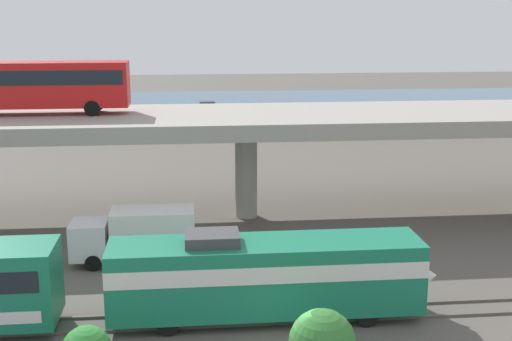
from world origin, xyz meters
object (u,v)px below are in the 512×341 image
service_truck_west (137,234)px  parked_car_0 (47,114)px  parked_car_2 (17,110)px  parked_car_4 (206,108)px  train_locomotive (281,272)px  parked_car_1 (271,111)px  transit_bus_on_overpass (35,83)px  parked_car_3 (109,108)px

service_truck_west → parked_car_0: parked_car_0 is taller
parked_car_2 → parked_car_4: 22.03m
train_locomotive → parked_car_1: (5.54, 49.08, 0.30)m
transit_bus_on_overpass → parked_car_2: size_ratio=2.94×
service_truck_west → parked_car_4: (5.11, 44.94, 0.85)m
parked_car_1 → service_truck_west: bearing=73.1°
transit_bus_on_overpass → parked_car_4: (11.98, 35.97, -6.72)m
train_locomotive → parked_car_1: train_locomotive is taller
train_locomotive → parked_car_4: size_ratio=3.59×
transit_bus_on_overpass → parked_car_2: (-10.06, 36.13, -6.72)m
transit_bus_on_overpass → parked_car_4: 38.50m
train_locomotive → parked_car_3: bearing=104.1°
transit_bus_on_overpass → parked_car_3: (0.37, 36.93, -6.72)m
transit_bus_on_overpass → parked_car_2: transit_bus_on_overpass is taller
service_truck_west → train_locomotive: bearing=131.8°
service_truck_west → parked_car_4: size_ratio=1.62×
transit_bus_on_overpass → parked_car_2: bearing=105.6°
train_locomotive → service_truck_west: 10.53m
parked_car_1 → parked_car_3: bearing=-13.8°
transit_bus_on_overpass → train_locomotive: bearing=-50.5°
transit_bus_on_overpass → parked_car_3: transit_bus_on_overpass is taller
transit_bus_on_overpass → parked_car_4: bearing=71.6°
parked_car_2 → parked_car_1: bearing=172.5°
transit_bus_on_overpass → parked_car_0: transit_bus_on_overpass is taller
parked_car_3 → parked_car_4: same height
service_truck_west → parked_car_3: (-6.49, 45.91, 0.85)m
train_locomotive → transit_bus_on_overpass: transit_bus_on_overpass is taller
train_locomotive → parked_car_2: 58.10m
parked_car_2 → parked_car_4: same height
train_locomotive → parked_car_4: train_locomotive is taller
parked_car_2 → service_truck_west: bearing=110.6°
parked_car_1 → transit_bus_on_overpass: bearing=59.0°
transit_bus_on_overpass → service_truck_west: bearing=-52.6°
parked_car_1 → parked_car_3: 19.60m
parked_car_0 → parked_car_1: bearing=179.7°
parked_car_0 → parked_car_1: 25.42m
parked_car_2 → parked_car_3: bearing=-175.6°
train_locomotive → parked_car_4: (-1.89, 52.78, 0.30)m
parked_car_1 → parked_car_2: same height
service_truck_west → parked_car_2: (-16.92, 45.11, 0.85)m
parked_car_2 → train_locomotive: bearing=114.3°
parked_car_0 → parked_car_4: 18.34m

